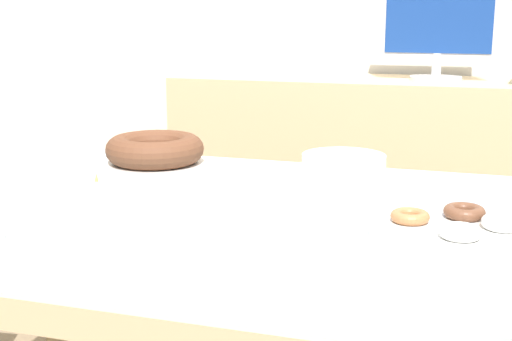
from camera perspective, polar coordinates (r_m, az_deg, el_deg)
The scene contains 7 objects.
dining_table at distance 1.57m, azimuth 1.14°, elevation -6.07°, with size 1.82×1.01×0.76m.
sideboard at distance 2.99m, azimuth 8.87°, elevation -1.42°, with size 1.59×0.44×0.91m.
computer_monitor at distance 2.87m, azimuth 14.38°, elevation 10.76°, with size 0.42×0.20×0.38m.
cake_chocolate_round at distance 1.97m, azimuth -8.09°, elevation 1.52°, with size 0.28×0.28×0.09m.
pastry_platter at distance 1.44m, azimuth 15.90°, elevation -4.43°, with size 0.35×0.35×0.04m.
plate_stack at distance 1.80m, azimuth 7.02°, elevation 0.17°, with size 0.21×0.21×0.07m.
tealight_near_front at distance 1.78m, azimuth -12.62°, elevation -1.04°, with size 0.04×0.04×0.04m.
Camera 1 is at (0.41, -1.43, 1.19)m, focal length 50.00 mm.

